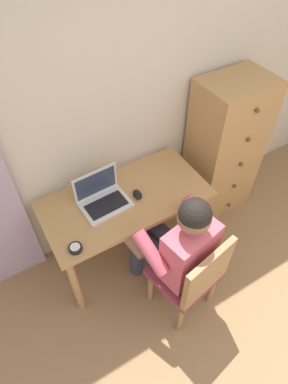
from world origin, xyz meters
The scene contains 8 objects.
wall_back centered at (0.00, 2.20, 1.25)m, with size 4.80×0.05×2.50m, color beige.
desk centered at (-0.45, 1.82, 0.62)m, with size 1.23×0.62×0.73m.
dresser centered at (0.59, 1.93, 0.66)m, with size 0.57×0.45×1.32m.
chair centered at (-0.30, 1.16, 0.48)m, with size 0.49×0.47×0.86m.
person_seated centered at (-0.33, 1.34, 0.66)m, with size 0.60×0.64×1.18m.
laptop centered at (-0.61, 1.87, 0.78)m, with size 0.36×0.27×0.24m.
computer_mouse centered at (-0.37, 1.79, 0.75)m, with size 0.06×0.10×0.03m, color black.
desk_clock centered at (-0.93, 1.59, 0.75)m, with size 0.09×0.09×0.03m.
Camera 1 is at (-1.13, 0.40, 2.51)m, focal length 30.38 mm.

